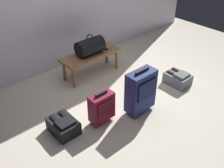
% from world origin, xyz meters
% --- Properties ---
extents(ground_plane, '(6.60, 6.60, 0.00)m').
position_xyz_m(ground_plane, '(0.00, 0.00, 0.00)').
color(ground_plane, beige).
extents(bench, '(1.00, 0.36, 0.38)m').
position_xyz_m(bench, '(-0.01, 0.98, 0.32)').
color(bench, olive).
rests_on(bench, ground).
extents(duffel_bag_black, '(0.44, 0.26, 0.34)m').
position_xyz_m(duffel_bag_black, '(-0.02, 0.98, 0.51)').
color(duffel_bag_black, black).
rests_on(duffel_bag_black, bench).
extents(cell_phone, '(0.07, 0.14, 0.01)m').
position_xyz_m(cell_phone, '(0.27, 0.97, 0.38)').
color(cell_phone, black).
rests_on(cell_phone, bench).
extents(suitcase_upright_navy, '(0.40, 0.22, 0.65)m').
position_xyz_m(suitcase_upright_navy, '(-0.11, -0.21, 0.34)').
color(suitcase_upright_navy, navy).
rests_on(suitcase_upright_navy, ground).
extents(suitcase_small_burgundy, '(0.32, 0.18, 0.46)m').
position_xyz_m(suitcase_small_burgundy, '(-0.63, -0.04, 0.24)').
color(suitcase_small_burgundy, maroon).
rests_on(suitcase_small_burgundy, ground).
extents(backpack_grey, '(0.28, 0.38, 0.21)m').
position_xyz_m(backpack_grey, '(0.82, -0.15, 0.09)').
color(backpack_grey, slate).
rests_on(backpack_grey, ground).
extents(backpack_dark, '(0.28, 0.38, 0.21)m').
position_xyz_m(backpack_dark, '(-1.10, 0.14, 0.09)').
color(backpack_dark, black).
rests_on(backpack_dark, ground).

